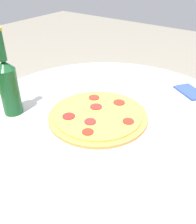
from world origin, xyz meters
TOP-DOWN VIEW (x-y plane):
  - table at (0.00, 0.00)m, footprint 0.95×0.95m
  - pizza at (0.02, 0.03)m, footprint 0.33×0.33m
  - beer_bottle at (0.27, 0.18)m, footprint 0.06×0.06m
  - napkin at (-0.17, -0.32)m, footprint 0.14×0.13m

SIDE VIEW (x-z plane):
  - table at x=0.00m, z-range 0.19..0.89m
  - napkin at x=-0.17m, z-range 0.70..0.71m
  - pizza at x=0.02m, z-range 0.70..0.72m
  - beer_bottle at x=0.27m, z-range 0.66..0.94m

